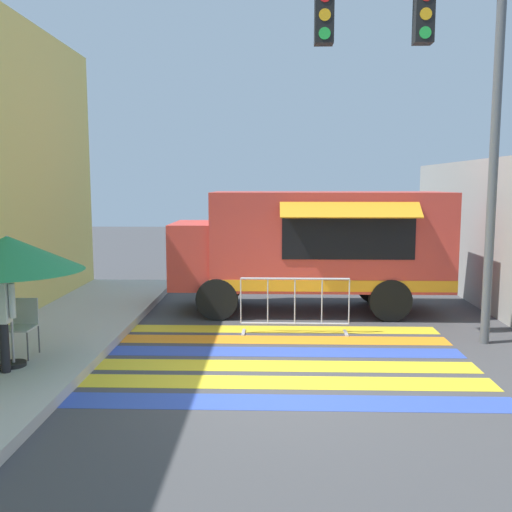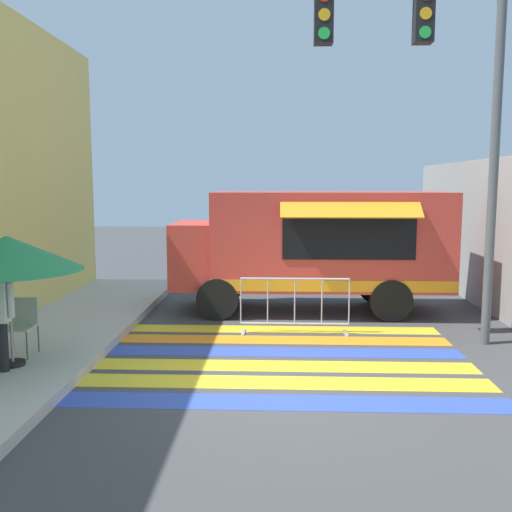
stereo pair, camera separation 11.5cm
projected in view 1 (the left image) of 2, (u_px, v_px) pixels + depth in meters
The scene contains 7 objects.
ground_plane at pixel (274, 386), 8.16m from camera, with size 60.00×60.00×0.00m, color #424244.
crosswalk_painted at pixel (274, 358), 9.41m from camera, with size 6.40×4.36×0.01m.
food_truck at pixel (308, 243), 12.77m from camera, with size 6.08×2.48×2.69m.
traffic_signal_pole at pixel (427, 76), 9.76m from camera, with size 3.91×0.29×6.55m.
patio_umbrella at pixel (8, 254), 8.31m from camera, with size 2.18×2.18×1.96m.
folding_chair at pixel (22, 322), 9.03m from camera, with size 0.45×0.45×0.90m.
barricade_front at pixel (295, 306), 10.92m from camera, with size 2.10×0.44×1.09m.
Camera 1 is at (-0.03, -7.86, 2.87)m, focal length 40.00 mm.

